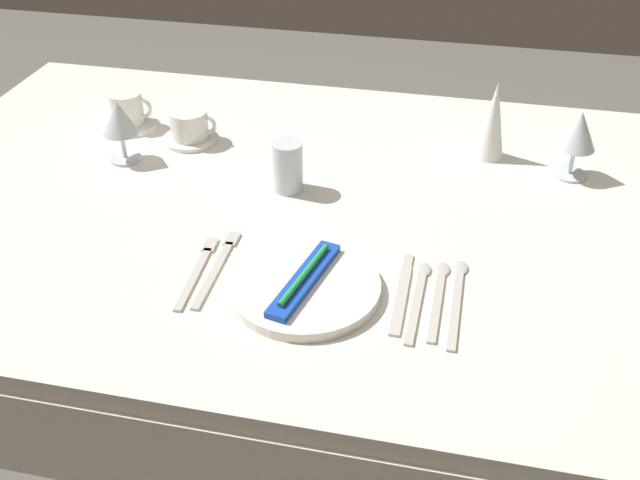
{
  "coord_description": "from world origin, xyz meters",
  "views": [
    {
      "loc": [
        0.24,
        -1.18,
        1.5
      ],
      "look_at": [
        0.02,
        -0.15,
        0.76
      ],
      "focal_mm": 41.1,
      "sensor_mm": 36.0,
      "label": 1
    }
  ],
  "objects_px": {
    "drink_tumbler": "(288,169)",
    "napkin_folded": "(493,120)",
    "dinner_plate": "(304,287)",
    "spoon_dessert": "(439,290)",
    "spoon_tea": "(457,292)",
    "coffee_cup_left": "(190,124)",
    "fork_outer": "(218,265)",
    "fork_inner": "(198,269)",
    "toothbrush_package": "(304,279)",
    "spoon_soup": "(419,291)",
    "wine_glass_left": "(119,121)",
    "coffee_cup_right": "(127,108)",
    "wine_glass_centre": "(578,133)",
    "dinner_knife": "(402,294)"
  },
  "relations": [
    {
      "from": "drink_tumbler",
      "to": "napkin_folded",
      "type": "xyz_separation_m",
      "value": [
        0.39,
        0.22,
        0.04
      ]
    },
    {
      "from": "dinner_plate",
      "to": "spoon_dessert",
      "type": "xyz_separation_m",
      "value": [
        0.22,
        0.05,
        -0.01
      ]
    },
    {
      "from": "spoon_tea",
      "to": "napkin_folded",
      "type": "height_order",
      "value": "napkin_folded"
    },
    {
      "from": "coffee_cup_left",
      "to": "spoon_dessert",
      "type": "bearing_deg",
      "value": -35.55
    },
    {
      "from": "dinner_plate",
      "to": "fork_outer",
      "type": "distance_m",
      "value": 0.16
    },
    {
      "from": "fork_inner",
      "to": "napkin_folded",
      "type": "relative_size",
      "value": 1.19
    },
    {
      "from": "toothbrush_package",
      "to": "spoon_soup",
      "type": "xyz_separation_m",
      "value": [
        0.18,
        0.04,
        -0.02
      ]
    },
    {
      "from": "wine_glass_left",
      "to": "spoon_soup",
      "type": "bearing_deg",
      "value": -25.58
    },
    {
      "from": "napkin_folded",
      "to": "fork_inner",
      "type": "bearing_deg",
      "value": -132.49
    },
    {
      "from": "dinner_plate",
      "to": "fork_inner",
      "type": "distance_m",
      "value": 0.19
    },
    {
      "from": "fork_inner",
      "to": "coffee_cup_right",
      "type": "distance_m",
      "value": 0.59
    },
    {
      "from": "fork_inner",
      "to": "coffee_cup_left",
      "type": "bearing_deg",
      "value": 111.7
    },
    {
      "from": "wine_glass_centre",
      "to": "dinner_knife",
      "type": "bearing_deg",
      "value": -122.14
    },
    {
      "from": "spoon_tea",
      "to": "fork_outer",
      "type": "bearing_deg",
      "value": -178.16
    },
    {
      "from": "spoon_tea",
      "to": "wine_glass_centre",
      "type": "height_order",
      "value": "wine_glass_centre"
    },
    {
      "from": "toothbrush_package",
      "to": "dinner_knife",
      "type": "distance_m",
      "value": 0.16
    },
    {
      "from": "fork_outer",
      "to": "coffee_cup_left",
      "type": "bearing_deg",
      "value": 115.84
    },
    {
      "from": "toothbrush_package",
      "to": "spoon_soup",
      "type": "relative_size",
      "value": 1.01
    },
    {
      "from": "fork_outer",
      "to": "dinner_knife",
      "type": "xyz_separation_m",
      "value": [
        0.32,
        -0.01,
        0.0
      ]
    },
    {
      "from": "wine_glass_centre",
      "to": "wine_glass_left",
      "type": "height_order",
      "value": "wine_glass_centre"
    },
    {
      "from": "fork_inner",
      "to": "spoon_soup",
      "type": "distance_m",
      "value": 0.37
    },
    {
      "from": "spoon_dessert",
      "to": "wine_glass_centre",
      "type": "distance_m",
      "value": 0.5
    },
    {
      "from": "fork_inner",
      "to": "drink_tumbler",
      "type": "bearing_deg",
      "value": 73.91
    },
    {
      "from": "wine_glass_centre",
      "to": "drink_tumbler",
      "type": "relative_size",
      "value": 1.4
    },
    {
      "from": "spoon_dessert",
      "to": "coffee_cup_left",
      "type": "relative_size",
      "value": 1.96
    },
    {
      "from": "dinner_knife",
      "to": "spoon_soup",
      "type": "xyz_separation_m",
      "value": [
        0.03,
        0.01,
        -0.0
      ]
    },
    {
      "from": "fork_inner",
      "to": "wine_glass_left",
      "type": "distance_m",
      "value": 0.45
    },
    {
      "from": "coffee_cup_right",
      "to": "fork_inner",
      "type": "bearing_deg",
      "value": -54.83
    },
    {
      "from": "coffee_cup_right",
      "to": "spoon_tea",
      "type": "bearing_deg",
      "value": -30.29
    },
    {
      "from": "spoon_dessert",
      "to": "coffee_cup_right",
      "type": "bearing_deg",
      "value": 148.63
    },
    {
      "from": "drink_tumbler",
      "to": "spoon_tea",
      "type": "bearing_deg",
      "value": -36.63
    },
    {
      "from": "fork_outer",
      "to": "drink_tumbler",
      "type": "distance_m",
      "value": 0.28
    },
    {
      "from": "toothbrush_package",
      "to": "wine_glass_left",
      "type": "distance_m",
      "value": 0.59
    },
    {
      "from": "dinner_plate",
      "to": "spoon_dessert",
      "type": "height_order",
      "value": "dinner_plate"
    },
    {
      "from": "fork_outer",
      "to": "wine_glass_centre",
      "type": "xyz_separation_m",
      "value": [
        0.61,
        0.45,
        0.1
      ]
    },
    {
      "from": "toothbrush_package",
      "to": "wine_glass_left",
      "type": "height_order",
      "value": "wine_glass_left"
    },
    {
      "from": "coffee_cup_right",
      "to": "napkin_folded",
      "type": "height_order",
      "value": "napkin_folded"
    },
    {
      "from": "napkin_folded",
      "to": "spoon_dessert",
      "type": "bearing_deg",
      "value": -97.67
    },
    {
      "from": "toothbrush_package",
      "to": "spoon_tea",
      "type": "height_order",
      "value": "toothbrush_package"
    },
    {
      "from": "toothbrush_package",
      "to": "coffee_cup_right",
      "type": "xyz_separation_m",
      "value": [
        -0.53,
        0.5,
        0.02
      ]
    },
    {
      "from": "toothbrush_package",
      "to": "coffee_cup_right",
      "type": "bearing_deg",
      "value": 136.69
    },
    {
      "from": "coffee_cup_right",
      "to": "dinner_knife",
      "type": "bearing_deg",
      "value": -34.84
    },
    {
      "from": "fork_outer",
      "to": "fork_inner",
      "type": "distance_m",
      "value": 0.03
    },
    {
      "from": "coffee_cup_left",
      "to": "coffee_cup_right",
      "type": "distance_m",
      "value": 0.17
    },
    {
      "from": "fork_inner",
      "to": "coffee_cup_left",
      "type": "relative_size",
      "value": 1.92
    },
    {
      "from": "fork_inner",
      "to": "dinner_knife",
      "type": "bearing_deg",
      "value": 0.9
    },
    {
      "from": "fork_outer",
      "to": "fork_inner",
      "type": "xyz_separation_m",
      "value": [
        -0.03,
        -0.02,
        -0.0
      ]
    },
    {
      "from": "toothbrush_package",
      "to": "drink_tumbler",
      "type": "relative_size",
      "value": 2.08
    },
    {
      "from": "dinner_knife",
      "to": "drink_tumbler",
      "type": "height_order",
      "value": "drink_tumbler"
    },
    {
      "from": "dinner_knife",
      "to": "wine_glass_left",
      "type": "bearing_deg",
      "value": 152.45
    }
  ]
}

